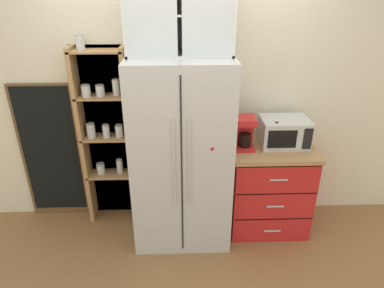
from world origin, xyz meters
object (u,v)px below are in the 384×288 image
at_px(chalkboard_menu, 51,153).
at_px(mug_cream, 275,145).
at_px(bottle_amber, 275,137).
at_px(coffee_maker, 244,132).
at_px(microwave, 284,132).
at_px(refrigerator, 181,153).
at_px(bottle_clear, 274,137).

bearing_deg(chalkboard_menu, mug_cream, -8.28).
bearing_deg(bottle_amber, chalkboard_menu, 172.15).
bearing_deg(coffee_maker, microwave, 6.32).
height_order(refrigerator, coffee_maker, refrigerator).
height_order(microwave, bottle_amber, bottle_amber).
height_order(bottle_clear, chalkboard_menu, chalkboard_menu).
height_order(microwave, bottle_clear, microwave).
relative_size(microwave, bottle_amber, 1.65).
xyz_separation_m(refrigerator, bottle_amber, (0.86, 0.03, 0.13)).
relative_size(microwave, chalkboard_menu, 0.30).
relative_size(bottle_amber, bottle_clear, 1.05).
bearing_deg(chalkboard_menu, bottle_amber, -7.85).
height_order(microwave, coffee_maker, coffee_maker).
distance_m(microwave, chalkboard_menu, 2.30).
bearing_deg(microwave, bottle_amber, -140.20).
height_order(refrigerator, bottle_amber, refrigerator).
relative_size(refrigerator, coffee_maker, 5.70).
relative_size(coffee_maker, chalkboard_menu, 0.21).
xyz_separation_m(microwave, bottle_amber, (-0.10, -0.09, -0.01)).
relative_size(refrigerator, microwave, 4.02).
xyz_separation_m(microwave, coffee_maker, (-0.38, -0.04, 0.03)).
bearing_deg(refrigerator, microwave, 6.79).
bearing_deg(bottle_clear, bottle_amber, -90.00).
xyz_separation_m(mug_cream, bottle_clear, (-0.00, 0.04, 0.07)).
height_order(microwave, mug_cream, microwave).
bearing_deg(bottle_amber, coffee_maker, 170.71).
distance_m(mug_cream, bottle_clear, 0.08).
height_order(refrigerator, mug_cream, refrigerator).
distance_m(bottle_amber, bottle_clear, 0.02).
xyz_separation_m(coffee_maker, mug_cream, (0.28, -0.06, -0.11)).
xyz_separation_m(microwave, chalkboard_menu, (-2.27, 0.21, -0.30)).
height_order(mug_cream, bottle_clear, bottle_clear).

